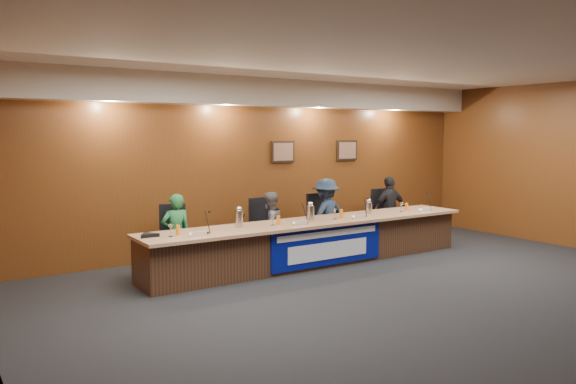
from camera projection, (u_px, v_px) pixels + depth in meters
name	position (u px, v px, depth m)	size (l,w,h in m)	color
floor	(418.00, 298.00, 7.55)	(10.00, 10.00, 0.00)	black
ceiling	(424.00, 56.00, 7.21)	(10.00, 8.00, 0.04)	silver
wall_back	(264.00, 165.00, 10.70)	(10.00, 0.04, 3.20)	#572C11
soffit	(271.00, 93.00, 10.35)	(10.00, 0.50, 0.50)	beige
dais_body	(313.00, 243.00, 9.50)	(6.00, 0.80, 0.70)	#402618
dais_top	(315.00, 222.00, 9.42)	(6.10, 0.95, 0.05)	#A87854
banner	(328.00, 246.00, 9.16)	(2.20, 0.02, 0.65)	#040E76
banner_text_upper	(329.00, 234.00, 9.12)	(2.00, 0.01, 0.10)	silver
banner_text_lower	(329.00, 251.00, 9.15)	(1.60, 0.01, 0.28)	silver
wall_photo_left	(283.00, 152.00, 10.87)	(0.52, 0.04, 0.42)	black
wall_photo_right	(347.00, 150.00, 11.75)	(0.52, 0.04, 0.42)	black
panelist_a	(176.00, 234.00, 8.80)	(0.46, 0.30, 1.27)	#1D5F2F
panelist_b	(270.00, 226.00, 9.75)	(0.58, 0.45, 1.20)	#525156
panelist_c	(326.00, 215.00, 10.42)	(0.89, 0.51, 1.38)	#19263A
panelist_d	(390.00, 210.00, 11.30)	(0.79, 0.33, 1.35)	black
office_chair_a	(174.00, 243.00, 8.90)	(0.48, 0.48, 0.08)	black
office_chair_b	(267.00, 232.00, 9.85)	(0.48, 0.48, 0.08)	black
office_chair_c	(323.00, 226.00, 10.52)	(0.48, 0.48, 0.08)	black
office_chair_d	(386.00, 219.00, 11.41)	(0.48, 0.48, 0.08)	black
nameplate_a	(199.00, 233.00, 7.97)	(0.24, 0.06, 0.09)	white
microphone_a	(207.00, 233.00, 8.20)	(0.07, 0.07, 0.02)	black
juice_glass_a	(178.00, 230.00, 8.05)	(0.06, 0.06, 0.15)	orange
water_glass_a	(171.00, 231.00, 7.93)	(0.08, 0.08, 0.18)	silver
nameplate_b	(301.00, 222.00, 8.95)	(0.24, 0.06, 0.09)	white
microphone_b	(304.00, 222.00, 9.14)	(0.07, 0.07, 0.02)	black
juice_glass_b	(278.00, 220.00, 8.97)	(0.06, 0.06, 0.15)	orange
water_glass_b	(273.00, 220.00, 8.89)	(0.08, 0.08, 0.18)	silver
nameplate_c	(360.00, 216.00, 9.63)	(0.24, 0.06, 0.09)	white
microphone_c	(364.00, 216.00, 9.85)	(0.07, 0.07, 0.02)	black
juice_glass_c	(341.00, 214.00, 9.69)	(0.06, 0.06, 0.15)	orange
water_glass_c	(335.00, 214.00, 9.53)	(0.08, 0.08, 0.18)	silver
nameplate_d	(426.00, 209.00, 10.50)	(0.24, 0.06, 0.09)	white
microphone_d	(427.00, 209.00, 10.72)	(0.07, 0.07, 0.02)	black
juice_glass_d	(407.00, 207.00, 10.57)	(0.06, 0.06, 0.15)	orange
water_glass_d	(402.00, 207.00, 10.45)	(0.08, 0.08, 0.18)	silver
carafe_left	(239.00, 219.00, 8.73)	(0.12, 0.12, 0.26)	silver
carafe_mid	(310.00, 213.00, 9.36)	(0.13, 0.13, 0.26)	silver
carafe_right	(369.00, 208.00, 10.15)	(0.12, 0.12, 0.22)	silver
speakerphone	(148.00, 235.00, 7.93)	(0.32, 0.32, 0.05)	black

